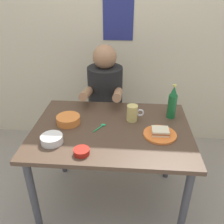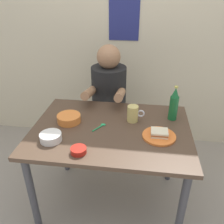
# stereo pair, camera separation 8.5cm
# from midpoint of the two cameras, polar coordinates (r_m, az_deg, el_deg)

# --- Properties ---
(ground_plane) EXTENTS (6.00, 6.00, 0.00)m
(ground_plane) POSITION_cam_midpoint_polar(r_m,az_deg,el_deg) (2.16, -1.32, -20.64)
(ground_plane) COLOR gray
(wall_back) EXTENTS (4.40, 0.09, 2.60)m
(wall_back) POSITION_cam_midpoint_polar(r_m,az_deg,el_deg) (2.47, 0.85, 20.95)
(wall_back) COLOR beige
(wall_back) RESTS_ON ground
(dining_table) EXTENTS (1.10, 0.80, 0.74)m
(dining_table) POSITION_cam_midpoint_polar(r_m,az_deg,el_deg) (1.72, -1.56, -6.49)
(dining_table) COLOR #4C3828
(dining_table) RESTS_ON ground
(stool) EXTENTS (0.34, 0.34, 0.45)m
(stool) POSITION_cam_midpoint_polar(r_m,az_deg,el_deg) (2.41, -2.52, -3.52)
(stool) COLOR #4C4C51
(stool) RESTS_ON ground
(person_seated) EXTENTS (0.33, 0.56, 0.72)m
(person_seated) POSITION_cam_midpoint_polar(r_m,az_deg,el_deg) (2.21, -2.78, 5.50)
(person_seated) COLOR black
(person_seated) RESTS_ON stool
(plate_orange) EXTENTS (0.22, 0.22, 0.01)m
(plate_orange) POSITION_cam_midpoint_polar(r_m,az_deg,el_deg) (1.61, 9.91, -5.34)
(plate_orange) COLOR orange
(plate_orange) RESTS_ON dining_table
(sandwich) EXTENTS (0.11, 0.09, 0.04)m
(sandwich) POSITION_cam_midpoint_polar(r_m,az_deg,el_deg) (1.60, 9.98, -4.60)
(sandwich) COLOR beige
(sandwich) RESTS_ON plate_orange
(beer_mug) EXTENTS (0.13, 0.08, 0.12)m
(beer_mug) POSITION_cam_midpoint_polar(r_m,az_deg,el_deg) (1.73, 3.54, -0.27)
(beer_mug) COLOR #D1BC66
(beer_mug) RESTS_ON dining_table
(beer_bottle) EXTENTS (0.06, 0.06, 0.26)m
(beer_bottle) POSITION_cam_midpoint_polar(r_m,az_deg,el_deg) (1.78, 12.94, 2.10)
(beer_bottle) COLOR #19602D
(beer_bottle) RESTS_ON dining_table
(soup_bowl_orange) EXTENTS (0.17, 0.17, 0.05)m
(soup_bowl_orange) POSITION_cam_midpoint_polar(r_m,az_deg,el_deg) (1.74, -11.82, -1.76)
(soup_bowl_orange) COLOR orange
(soup_bowl_orange) RESTS_ON dining_table
(sambal_bowl_red) EXTENTS (0.10, 0.10, 0.03)m
(sambal_bowl_red) POSITION_cam_midpoint_polar(r_m,az_deg,el_deg) (1.44, -9.01, -9.31)
(sambal_bowl_red) COLOR #B21E14
(sambal_bowl_red) RESTS_ON dining_table
(rice_bowl_white) EXTENTS (0.14, 0.14, 0.05)m
(rice_bowl_white) POSITION_cam_midpoint_polar(r_m,az_deg,el_deg) (1.57, -15.75, -6.23)
(rice_bowl_white) COLOR silver
(rice_bowl_white) RESTS_ON dining_table
(spoon) EXTENTS (0.08, 0.11, 0.01)m
(spoon) POSITION_cam_midpoint_polar(r_m,az_deg,el_deg) (1.68, -4.04, -3.46)
(spoon) COLOR #26A559
(spoon) RESTS_ON dining_table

